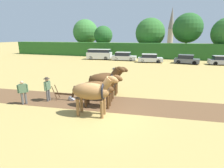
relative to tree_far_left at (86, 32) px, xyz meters
name	(u,v)px	position (x,y,z in m)	size (l,w,h in m)	color
ground_plane	(106,114)	(17.58, -33.55, -5.41)	(240.00, 240.00, 0.00)	#A88E4C
plowed_furrow_strip	(38,98)	(11.86, -32.43, -5.41)	(31.82, 2.92, 0.01)	brown
hedgerow	(153,51)	(17.58, -5.12, -3.89)	(67.46, 1.97, 3.05)	#286023
tree_far_left	(86,32)	(0.00, 0.00, 0.00)	(6.32, 6.32, 8.58)	brown
tree_left	(103,35)	(5.57, -1.97, -0.83)	(4.43, 4.43, 6.81)	#423323
tree_center_left	(150,33)	(16.40, -0.88, -0.31)	(6.50, 6.50, 8.36)	#4C3823
tree_center	(188,28)	(24.03, -1.80, 0.58)	(5.95, 5.95, 8.99)	#4C3823
church_spire	(171,26)	(20.80, 39.13, 3.13)	(2.51, 2.51, 16.32)	gray
draft_horse_lead_left	(93,91)	(16.93, -33.87, -3.99)	(2.79, 1.21, 2.43)	brown
draft_horse_lead_right	(99,88)	(16.79, -32.56, -4.17)	(2.87, 1.13, 2.21)	#513319
draft_horse_trail_left	(104,80)	(16.65, -31.26, -3.99)	(2.72, 1.15, 2.50)	#513319
draft_horse_trail_right	(108,78)	(16.51, -29.95, -4.16)	(2.85, 1.12, 2.26)	#513319
plow	(66,96)	(14.09, -32.19, -5.09)	(1.63, 0.50, 1.13)	#4C331E
farmer_at_plow	(47,87)	(13.02, -32.69, -4.43)	(0.42, 0.66, 1.68)	#4C4C4C
farmer_beside_team	(114,76)	(16.41, -28.14, -4.37)	(0.44, 0.67, 1.76)	#4C4C4C
farmer_onlooker_left	(23,91)	(11.88, -33.71, -4.49)	(0.50, 0.47, 1.61)	#4C4C4C
parked_van	(99,54)	(7.90, -10.40, -4.39)	(4.94, 2.60, 1.98)	silver
parked_car_left	(124,56)	(12.79, -10.35, -4.67)	(4.53, 1.95, 1.55)	silver
parked_car_center_left	(150,58)	(17.72, -11.42, -4.71)	(4.37, 2.35, 1.45)	silver
parked_car_center	(187,59)	(23.64, -11.08, -4.71)	(4.07, 2.36, 1.47)	#565B66
parked_car_center_right	(223,61)	(28.92, -10.81, -4.72)	(4.18, 2.04, 1.44)	#A8A8B2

